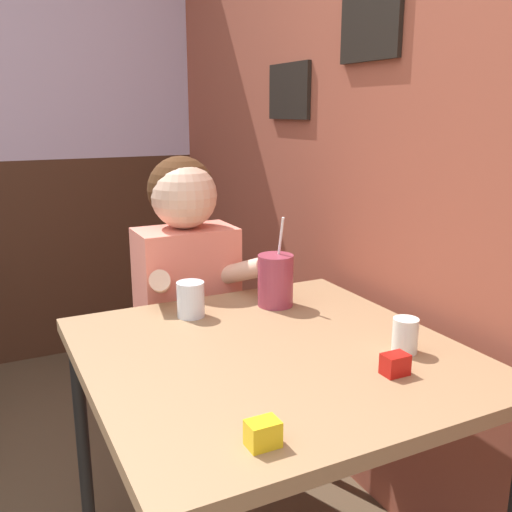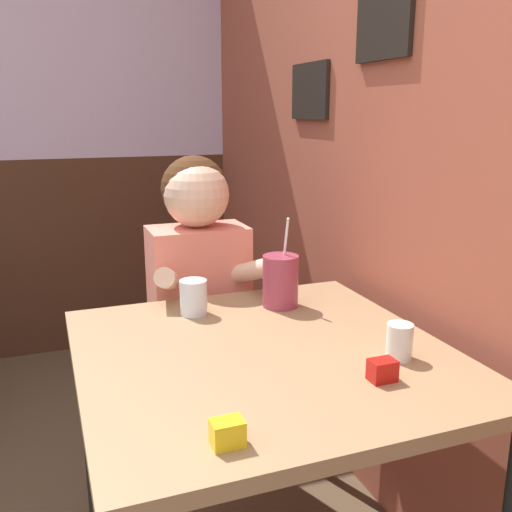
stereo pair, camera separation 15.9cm
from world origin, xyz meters
The scene contains 8 objects.
brick_wall_right centered at (1.34, 1.20, 1.35)m, with size 0.08×4.39×2.70m.
main_table centered at (0.78, 0.37, 0.69)m, with size 0.92×0.96×0.76m.
person_seated centered at (0.78, 1.01, 0.66)m, with size 0.42×0.42×1.20m.
cocktail_pitcher centered at (0.95, 0.67, 0.84)m, with size 0.11×0.11×0.28m.
glass_near_pitcher centered at (0.68, 0.70, 0.81)m, with size 0.08×0.08×0.11m.
glass_center centered at (1.07, 0.21, 0.80)m, with size 0.06×0.06×0.09m.
condiment_ketchup centered at (0.97, 0.12, 0.78)m, with size 0.06×0.04×0.05m.
condiment_mustard centered at (0.56, 0.00, 0.78)m, with size 0.06×0.04×0.05m.
Camera 2 is at (0.28, -0.88, 1.35)m, focal length 40.00 mm.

